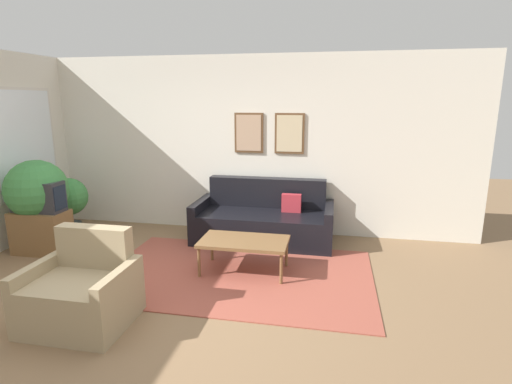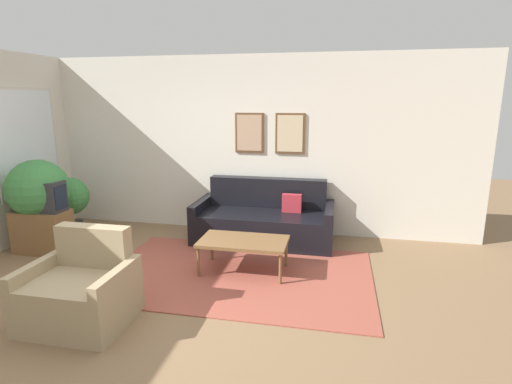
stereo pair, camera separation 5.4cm
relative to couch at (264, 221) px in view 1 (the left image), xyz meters
The scene contains 10 objects.
ground_plane 2.38m from the couch, 111.85° to the right, with size 16.00×16.00×0.00m, color #846647.
area_rug 1.29m from the couch, 94.64° to the right, with size 3.17×2.03×0.01m.
wall_back 1.44m from the couch, 151.92° to the left, with size 8.00×0.09×2.70m.
couch is the anchor object (origin of this frame).
coffee_table 1.16m from the couch, 91.93° to the right, with size 1.05×0.59×0.41m.
tv_stand 3.07m from the couch, 159.86° to the right, with size 0.72×0.41×0.58m.
tv 3.10m from the couch, 159.84° to the right, with size 0.68×0.28×0.41m.
armchair 2.83m from the couch, 116.71° to the right, with size 0.91×0.76×0.86m.
potted_plant_tall 3.16m from the couch, 162.14° to the right, with size 0.81×0.81×1.26m.
potted_plant_by_window 2.99m from the couch, behind, with size 0.57×0.57×0.89m.
Camera 1 is at (1.84, -3.36, 2.04)m, focal length 28.00 mm.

